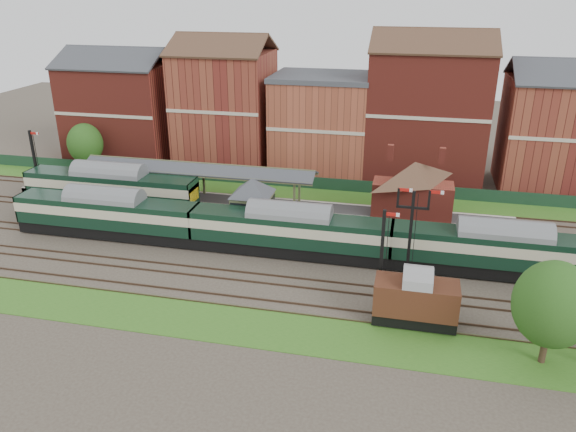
% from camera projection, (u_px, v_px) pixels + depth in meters
% --- Properties ---
extents(ground, '(160.00, 160.00, 0.00)m').
position_uv_depth(ground, '(275.00, 253.00, 51.89)').
color(ground, '#473D33').
rests_on(ground, ground).
extents(grass_back, '(90.00, 4.50, 0.06)m').
position_uv_depth(grass_back, '(308.00, 194.00, 66.27)').
color(grass_back, '#2D6619').
rests_on(grass_back, ground).
extents(grass_front, '(90.00, 5.00, 0.06)m').
position_uv_depth(grass_front, '(235.00, 324.00, 41.08)').
color(grass_front, '#2D6619').
rests_on(grass_front, ground).
extents(fence, '(90.00, 0.12, 1.50)m').
position_uv_depth(fence, '(311.00, 183.00, 67.79)').
color(fence, '#193823').
rests_on(fence, ground).
extents(platform, '(55.00, 3.40, 1.00)m').
position_uv_depth(platform, '(252.00, 206.00, 61.49)').
color(platform, '#2D2D2D').
rests_on(platform, ground).
extents(signal_box, '(5.40, 5.40, 6.00)m').
position_uv_depth(signal_box, '(253.00, 206.00, 54.19)').
color(signal_box, '#546648').
rests_on(signal_box, ground).
extents(brick_hut, '(3.20, 2.64, 2.94)m').
position_uv_depth(brick_hut, '(334.00, 232.00, 53.33)').
color(brick_hut, maroon).
rests_on(brick_hut, ground).
extents(station_building, '(8.10, 8.10, 5.90)m').
position_uv_depth(station_building, '(413.00, 188.00, 56.69)').
color(station_building, maroon).
rests_on(station_building, platform).
extents(canopy, '(26.00, 3.89, 4.08)m').
position_uv_depth(canopy, '(198.00, 167.00, 61.13)').
color(canopy, brown).
rests_on(canopy, platform).
extents(semaphore_bracket, '(3.60, 0.25, 8.18)m').
position_uv_depth(semaphore_bracket, '(411.00, 230.00, 45.40)').
color(semaphore_bracket, black).
rests_on(semaphore_bracket, ground).
extents(semaphore_platform_end, '(1.23, 0.25, 8.00)m').
position_uv_depth(semaphore_platform_end, '(35.00, 164.00, 63.59)').
color(semaphore_platform_end, black).
rests_on(semaphore_platform_end, ground).
extents(semaphore_siding, '(1.23, 0.25, 8.00)m').
position_uv_depth(semaphore_siding, '(382.00, 258.00, 41.95)').
color(semaphore_siding, black).
rests_on(semaphore_siding, ground).
extents(town_backdrop, '(69.00, 10.00, 16.00)m').
position_uv_depth(town_backdrop, '(320.00, 119.00, 71.71)').
color(town_backdrop, maroon).
rests_on(town_backdrop, ground).
extents(dmu_train, '(54.63, 2.87, 4.20)m').
position_uv_depth(dmu_train, '(290.00, 230.00, 50.66)').
color(dmu_train, black).
rests_on(dmu_train, ground).
extents(platform_railcar, '(19.17, 3.02, 4.42)m').
position_uv_depth(platform_railcar, '(111.00, 188.00, 60.80)').
color(platform_railcar, black).
rests_on(platform_railcar, ground).
extents(goods_van_a, '(5.96, 2.58, 3.62)m').
position_uv_depth(goods_van_a, '(416.00, 300.00, 40.41)').
color(goods_van_a, black).
rests_on(goods_van_a, ground).
extents(tree_far, '(5.02, 5.02, 7.32)m').
position_uv_depth(tree_far, '(553.00, 305.00, 35.34)').
color(tree_far, '#382619').
rests_on(tree_far, ground).
extents(tree_back, '(4.50, 4.50, 6.58)m').
position_uv_depth(tree_back, '(85.00, 143.00, 72.17)').
color(tree_back, '#382619').
rests_on(tree_back, ground).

